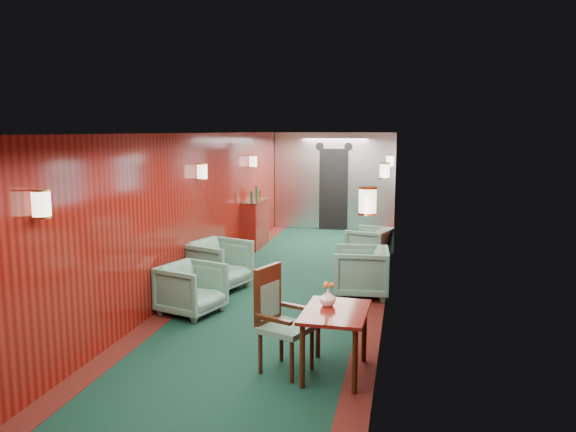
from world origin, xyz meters
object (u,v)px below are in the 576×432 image
at_px(armchair_left_far, 219,265).
at_px(armchair_right_far, 369,245).
at_px(armchair_right_near, 361,272).
at_px(armchair_left_near, 192,289).
at_px(side_chair, 278,315).
at_px(credenza, 255,223).
at_px(dining_table, 335,321).

bearing_deg(armchair_left_far, armchair_right_far, -24.76).
bearing_deg(armchair_right_near, armchair_left_near, -62.76).
bearing_deg(armchair_left_far, armchair_left_near, -158.61).
xyz_separation_m(armchair_right_near, armchair_right_far, (-0.02, 2.14, -0.03)).
distance_m(side_chair, armchair_right_near, 2.88).
relative_size(credenza, armchair_right_near, 1.59).
bearing_deg(side_chair, armchair_right_near, 99.11).
height_order(dining_table, side_chair, side_chair).
height_order(armchair_left_near, armchair_left_far, armchair_left_far).
bearing_deg(armchair_right_far, armchair_right_near, 19.23).
bearing_deg(armchair_right_far, dining_table, 18.57).
distance_m(credenza, armchair_left_near, 4.40).
bearing_deg(dining_table, armchair_right_far, 92.07).
relative_size(dining_table, armchair_right_near, 1.14).
height_order(dining_table, credenza, credenza).
distance_m(dining_table, credenza, 6.37).
relative_size(credenza, armchair_left_far, 1.53).
height_order(dining_table, armchair_right_far, dining_table).
relative_size(dining_table, side_chair, 0.85).
distance_m(armchair_left_near, armchair_right_far, 4.05).
bearing_deg(armchair_left_far, credenza, 24.58).
distance_m(armchair_left_far, armchair_right_far, 3.11).
xyz_separation_m(armchair_left_far, armchair_right_far, (2.17, 2.22, -0.05)).
xyz_separation_m(side_chair, armchair_right_near, (0.62, 2.80, -0.22)).
height_order(credenza, armchair_right_far, credenza).
height_order(side_chair, armchair_left_near, side_chair).
bearing_deg(credenza, dining_table, -67.56).
distance_m(credenza, armchair_right_far, 2.63).
bearing_deg(armchair_left_far, armchair_right_near, -68.33).
height_order(side_chair, credenza, credenza).
xyz_separation_m(dining_table, armchair_left_near, (-2.12, 1.50, -0.22)).
bearing_deg(side_chair, armchair_right_far, 104.65).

